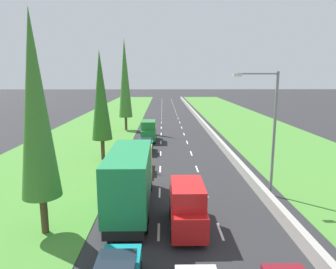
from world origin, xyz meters
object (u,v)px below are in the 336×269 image
Objects in this scene: red_van_centre_lane at (187,206)px; street_light_mast at (270,125)px; green_van_left_lane at (149,131)px; green_box_truck_left_lane at (131,178)px; yellow_sedan_left_lane at (139,163)px; poplar_tree_nearest at (36,107)px; teal_hatchback_left_lane_fourth at (145,146)px; poplar_tree_third at (125,78)px; poplar_tree_second at (101,96)px.

red_van_centre_lane is 0.54× the size of street_light_mast.
street_light_mast reaches higher than green_van_left_lane.
yellow_sedan_left_lane is (-0.15, 8.35, -1.37)m from green_box_truck_left_lane.
green_box_truck_left_lane is 0.78× the size of poplar_tree_nearest.
teal_hatchback_left_lane_fourth is 0.80× the size of green_van_left_lane.
poplar_tree_third reaches higher than red_van_centre_lane.
red_van_centre_lane is 0.43× the size of poplar_tree_second.
poplar_tree_second is at bearing 143.79° from street_light_mast.
red_van_centre_lane is 0.34× the size of poplar_tree_third.
poplar_tree_nearest is (-4.40, -11.28, 6.29)m from yellow_sedan_left_lane.
poplar_tree_third reaches higher than green_van_left_lane.
red_van_centre_lane is 1.00× the size of green_van_left_lane.
teal_hatchback_left_lane_fourth is at bearing 89.90° from green_box_truck_left_lane.
green_box_truck_left_lane is at bearing 32.77° from poplar_tree_nearest.
teal_hatchback_left_lane_fourth is at bearing 88.55° from yellow_sedan_left_lane.
green_van_left_lane is 11.65m from poplar_tree_second.
yellow_sedan_left_lane is 8.33m from poplar_tree_second.
green_box_truck_left_lane is at bearing -71.36° from poplar_tree_second.
street_light_mast is at bearing 13.91° from green_box_truck_left_lane.
poplar_tree_third is at bearing 97.28° from green_box_truck_left_lane.
poplar_tree_nearest is 15.52m from poplar_tree_second.
poplar_tree_nearest is 15.30m from street_light_mast.
red_van_centre_lane is 8.88m from street_light_mast.
street_light_mast is (6.24, 5.03, 3.83)m from red_van_centre_lane.
red_van_centre_lane is 1.09× the size of yellow_sedan_left_lane.
street_light_mast reaches higher than red_van_centre_lane.
street_light_mast is at bearing -64.31° from poplar_tree_third.
yellow_sedan_left_lane is 0.40× the size of poplar_tree_second.
poplar_tree_third reaches higher than teal_hatchback_left_lane_fourth.
poplar_tree_second is at bearing -91.06° from poplar_tree_third.
green_box_truck_left_lane is at bearing 142.40° from red_van_centre_lane.
teal_hatchback_left_lane_fourth is 0.32× the size of poplar_tree_nearest.
poplar_tree_second is 1.26× the size of street_light_mast.
poplar_tree_nearest reaches higher than street_light_mast.
green_box_truck_left_lane is 15.56m from teal_hatchback_left_lane_fourth.
yellow_sedan_left_lane is at bearing 91.06° from green_box_truck_left_lane.
street_light_mast reaches higher than green_box_truck_left_lane.
green_van_left_lane is at bearing 64.86° from poplar_tree_second.
street_light_mast is at bearing -64.11° from green_van_left_lane.
poplar_tree_second reaches higher than green_van_left_lane.
street_light_mast is (13.91, -10.18, -1.47)m from poplar_tree_second.
green_box_truck_left_lane is 2.09× the size of yellow_sedan_left_lane.
green_van_left_lane is at bearing 88.77° from teal_hatchback_left_lane_fourth.
red_van_centre_lane is 1.26× the size of teal_hatchback_left_lane_fourth.
teal_hatchback_left_lane_fourth is 0.34× the size of poplar_tree_second.
green_box_truck_left_lane is 10.41m from street_light_mast.
teal_hatchback_left_lane_fourth is at bearing -75.39° from poplar_tree_third.
green_box_truck_left_lane is 1.92× the size of green_van_left_lane.
red_van_centre_lane is 34.76m from poplar_tree_third.
red_van_centre_lane is at bearing -71.94° from yellow_sedan_left_lane.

